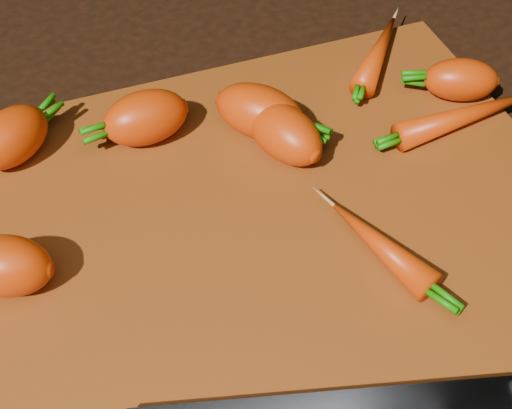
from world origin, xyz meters
name	(u,v)px	position (x,y,z in m)	size (l,w,h in m)	color
ground	(260,244)	(0.00, 0.00, -0.01)	(2.00, 2.00, 0.01)	black
cutting_board	(261,235)	(0.00, 0.00, 0.01)	(0.50, 0.40, 0.01)	brown
carrot_0	(11,137)	(-0.16, 0.14, 0.03)	(0.07, 0.04, 0.04)	#D83602
carrot_1	(6,266)	(-0.18, 0.01, 0.03)	(0.06, 0.04, 0.04)	#D83602
carrot_2	(260,112)	(0.04, 0.10, 0.03)	(0.08, 0.05, 0.05)	#D83602
carrot_3	(285,133)	(0.05, 0.07, 0.03)	(0.07, 0.04, 0.04)	#D83602
carrot_4	(145,118)	(-0.05, 0.13, 0.03)	(0.07, 0.05, 0.05)	#D83602
carrot_5	(461,80)	(0.22, 0.09, 0.03)	(0.06, 0.04, 0.04)	#D83602
carrot_6	(378,52)	(0.18, 0.15, 0.02)	(0.11, 0.02, 0.02)	#D83602
carrot_7	(469,114)	(0.21, 0.05, 0.02)	(0.14, 0.02, 0.02)	#D83602
carrot_8	(380,245)	(0.07, -0.05, 0.02)	(0.10, 0.03, 0.03)	#D83602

